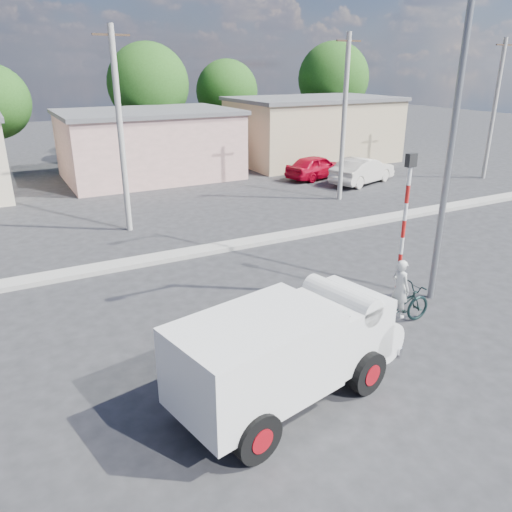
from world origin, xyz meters
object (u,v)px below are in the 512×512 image
cyclist (399,299)px  car_cream (363,170)px  traffic_pole (405,217)px  truck (292,347)px  streetlight (449,129)px  bicycle (398,307)px  car_red (316,167)px

cyclist → car_cream: 17.35m
car_cream → traffic_pole: 15.95m
truck → car_cream: 21.00m
traffic_pole → streetlight: bearing=-17.7°
cyclist → truck: bearing=107.7°
truck → car_cream: bearing=34.7°
streetlight → car_cream: bearing=57.8°
bicycle → car_cream: car_cream is taller
truck → bicycle: 4.38m
truck → traffic_pole: 5.86m
bicycle → streetlight: size_ratio=0.23×
car_red → streetlight: bearing=144.0°
truck → car_red: (12.78, 17.70, -0.48)m
cyclist → bicycle: bearing=0.0°
truck → bicycle: size_ratio=2.60×
cyclist → car_red: size_ratio=0.38×
car_red → traffic_pole: size_ratio=0.97×
bicycle → streetlight: streetlight is taller
traffic_pole → car_red: bearing=63.5°
cyclist → car_red: cyclist is taller
car_red → truck: bearing=131.4°
car_red → car_cream: bearing=-159.1°
car_cream → streetlight: 16.13m
truck → bicycle: truck is taller
bicycle → traffic_pole: 2.54m
traffic_pole → car_cream: bearing=54.4°
cyclist → car_red: (8.64, 16.41, -0.08)m
car_cream → car_red: bearing=16.1°
truck → traffic_pole: bearing=13.1°
traffic_pole → cyclist: bearing=-132.1°
truck → cyclist: size_ratio=3.46×
bicycle → cyclist: bearing=0.0°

